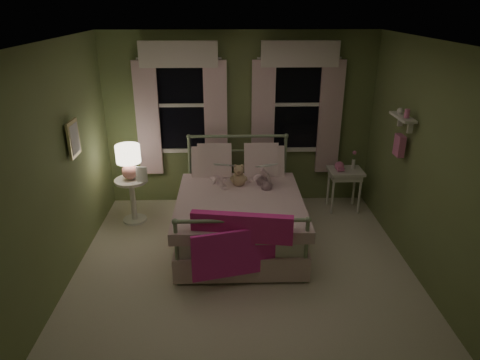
{
  "coord_description": "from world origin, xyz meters",
  "views": [
    {
      "loc": [
        -0.17,
        -4.17,
        2.96
      ],
      "look_at": [
        -0.03,
        0.51,
        1.0
      ],
      "focal_mm": 32.0,
      "sensor_mm": 36.0,
      "label": 1
    }
  ],
  "objects_px": {
    "child_right": "(259,162)",
    "nightstand_right": "(345,176)",
    "bed": "(239,213)",
    "teddy_bear": "(239,177)",
    "child_left": "(218,164)",
    "nightstand_left": "(132,194)",
    "table_lamp": "(129,159)"
  },
  "relations": [
    {
      "from": "child_right",
      "to": "nightstand_right",
      "type": "xyz_separation_m",
      "value": [
        1.32,
        0.41,
        -0.4
      ]
    },
    {
      "from": "bed",
      "to": "nightstand_right",
      "type": "distance_m",
      "value": 1.82
    },
    {
      "from": "bed",
      "to": "teddy_bear",
      "type": "bearing_deg",
      "value": 90.0
    },
    {
      "from": "bed",
      "to": "child_left",
      "type": "relative_size",
      "value": 2.92
    },
    {
      "from": "child_right",
      "to": "nightstand_left",
      "type": "relative_size",
      "value": 1.16
    },
    {
      "from": "teddy_bear",
      "to": "table_lamp",
      "type": "bearing_deg",
      "value": 169.06
    },
    {
      "from": "nightstand_left",
      "to": "table_lamp",
      "type": "xyz_separation_m",
      "value": [
        0.0,
        0.0,
        0.54
      ]
    },
    {
      "from": "table_lamp",
      "to": "child_left",
      "type": "bearing_deg",
      "value": -6.19
    },
    {
      "from": "child_right",
      "to": "teddy_bear",
      "type": "distance_m",
      "value": 0.36
    },
    {
      "from": "nightstand_left",
      "to": "nightstand_right",
      "type": "xyz_separation_m",
      "value": [
        3.12,
        0.28,
        0.13
      ]
    },
    {
      "from": "child_left",
      "to": "nightstand_right",
      "type": "height_order",
      "value": "child_left"
    },
    {
      "from": "bed",
      "to": "child_right",
      "type": "bearing_deg",
      "value": 56.4
    },
    {
      "from": "child_left",
      "to": "teddy_bear",
      "type": "bearing_deg",
      "value": 133.7
    },
    {
      "from": "bed",
      "to": "nightstand_left",
      "type": "xyz_separation_m",
      "value": [
        -1.51,
        0.56,
        0.03
      ]
    },
    {
      "from": "child_left",
      "to": "child_right",
      "type": "relative_size",
      "value": 0.93
    },
    {
      "from": "bed",
      "to": "teddy_bear",
      "type": "relative_size",
      "value": 6.42
    },
    {
      "from": "teddy_bear",
      "to": "table_lamp",
      "type": "distance_m",
      "value": 1.55
    },
    {
      "from": "child_right",
      "to": "table_lamp",
      "type": "bearing_deg",
      "value": -16.91
    },
    {
      "from": "teddy_bear",
      "to": "nightstand_right",
      "type": "relative_size",
      "value": 0.5
    },
    {
      "from": "teddy_bear",
      "to": "table_lamp",
      "type": "height_order",
      "value": "table_lamp"
    },
    {
      "from": "child_right",
      "to": "nightstand_left",
      "type": "distance_m",
      "value": 1.87
    },
    {
      "from": "child_right",
      "to": "child_left",
      "type": "bearing_deg",
      "value": -12.64
    },
    {
      "from": "bed",
      "to": "child_right",
      "type": "distance_m",
      "value": 0.76
    },
    {
      "from": "bed",
      "to": "child_left",
      "type": "distance_m",
      "value": 0.74
    },
    {
      "from": "nightstand_left",
      "to": "teddy_bear",
      "type": "bearing_deg",
      "value": -10.94
    },
    {
      "from": "child_left",
      "to": "nightstand_right",
      "type": "distance_m",
      "value": 1.96
    },
    {
      "from": "bed",
      "to": "table_lamp",
      "type": "distance_m",
      "value": 1.71
    },
    {
      "from": "child_left",
      "to": "nightstand_right",
      "type": "xyz_separation_m",
      "value": [
        1.88,
        0.41,
        -0.37
      ]
    },
    {
      "from": "bed",
      "to": "child_left",
      "type": "height_order",
      "value": "child_left"
    },
    {
      "from": "bed",
      "to": "child_right",
      "type": "relative_size",
      "value": 2.71
    },
    {
      "from": "bed",
      "to": "teddy_bear",
      "type": "xyz_separation_m",
      "value": [
        -0.0,
        0.26,
        0.41
      ]
    },
    {
      "from": "child_left",
      "to": "table_lamp",
      "type": "relative_size",
      "value": 1.41
    }
  ]
}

